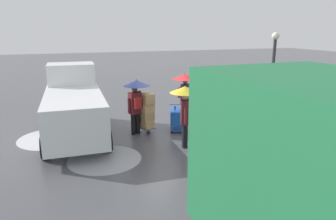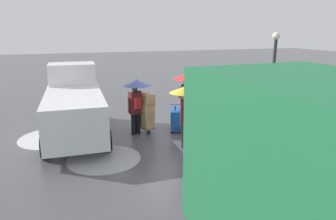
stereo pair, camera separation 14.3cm
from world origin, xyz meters
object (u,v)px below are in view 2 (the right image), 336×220
(cargo_van_parked_right, at_px, (74,106))
(shopping_cart_vendor, at_px, (177,118))
(hand_dolly_boxes, at_px, (147,111))
(pedestrian_pink_side, at_px, (185,102))
(pedestrian_white_side, at_px, (185,86))
(pedestrian_black_side, at_px, (136,94))
(street_lamp, at_px, (273,73))

(cargo_van_parked_right, relative_size, shopping_cart_vendor, 5.18)
(hand_dolly_boxes, distance_m, pedestrian_pink_side, 2.11)
(cargo_van_parked_right, height_order, hand_dolly_boxes, cargo_van_parked_right)
(shopping_cart_vendor, distance_m, pedestrian_pink_side, 1.91)
(pedestrian_white_side, bearing_deg, cargo_van_parked_right, 5.21)
(pedestrian_black_side, distance_m, street_lamp, 5.25)
(cargo_van_parked_right, distance_m, shopping_cart_vendor, 3.95)
(cargo_van_parked_right, relative_size, pedestrian_white_side, 2.51)
(pedestrian_black_side, bearing_deg, cargo_van_parked_right, -12.76)
(cargo_van_parked_right, relative_size, street_lamp, 1.40)
(pedestrian_pink_side, bearing_deg, cargo_van_parked_right, -33.92)
(pedestrian_pink_side, relative_size, pedestrian_black_side, 1.00)
(shopping_cart_vendor, distance_m, street_lamp, 4.04)
(cargo_van_parked_right, xyz_separation_m, shopping_cart_vendor, (-3.83, 0.77, -0.61))
(cargo_van_parked_right, xyz_separation_m, street_lamp, (-7.21, 2.05, 1.19))
(cargo_van_parked_right, xyz_separation_m, hand_dolly_boxes, (-2.65, 0.55, -0.28))
(cargo_van_parked_right, relative_size, pedestrian_black_side, 2.51)
(pedestrian_pink_side, distance_m, pedestrian_white_side, 3.00)
(cargo_van_parked_right, distance_m, pedestrian_white_side, 4.68)
(cargo_van_parked_right, xyz_separation_m, pedestrian_black_side, (-2.26, 0.51, 0.39))
(hand_dolly_boxes, height_order, pedestrian_pink_side, pedestrian_pink_side)
(pedestrian_black_side, relative_size, street_lamp, 0.56)
(shopping_cart_vendor, distance_m, pedestrian_white_side, 1.76)
(pedestrian_pink_side, height_order, pedestrian_white_side, same)
(shopping_cart_vendor, bearing_deg, cargo_van_parked_right, -11.41)
(pedestrian_black_side, bearing_deg, street_lamp, 162.76)
(pedestrian_pink_side, relative_size, pedestrian_white_side, 1.00)
(pedestrian_white_side, bearing_deg, street_lamp, 136.11)
(pedestrian_black_side, distance_m, pedestrian_white_side, 2.56)
(hand_dolly_boxes, height_order, street_lamp, street_lamp)
(pedestrian_pink_side, distance_m, pedestrian_black_side, 2.22)
(pedestrian_pink_side, bearing_deg, pedestrian_white_side, -112.34)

